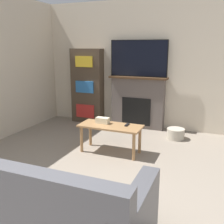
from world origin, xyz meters
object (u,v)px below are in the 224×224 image
object	(u,v)px
couch	(22,205)
bookshelf	(87,86)
tv	(138,58)
storage_basket	(176,134)
fireplace	(138,102)
coffee_table	(110,129)

from	to	relation	value
couch	bookshelf	size ratio (longest dim) A/B	1.40
bookshelf	tv	bearing A→B (deg)	0.09
bookshelf	storage_basket	distance (m)	2.31
fireplace	storage_basket	bearing A→B (deg)	-27.11
tv	couch	bearing A→B (deg)	-90.31
fireplace	tv	world-z (taller)	tv
tv	couch	size ratio (longest dim) A/B	0.52
fireplace	bookshelf	xyz separation A→B (m)	(-1.22, -0.02, 0.28)
fireplace	couch	distance (m)	3.70
coffee_table	storage_basket	size ratio (longest dim) A/B	3.11
couch	storage_basket	size ratio (longest dim) A/B	7.08
couch	bookshelf	world-z (taller)	bookshelf
tv	bookshelf	bearing A→B (deg)	-179.91
coffee_table	bookshelf	bearing A→B (deg)	128.38
storage_basket	tv	bearing A→B (deg)	153.88
coffee_table	fireplace	bearing A→B (deg)	90.14
coffee_table	storage_basket	world-z (taller)	coffee_table
storage_basket	fireplace	bearing A→B (deg)	152.89
fireplace	bookshelf	size ratio (longest dim) A/B	0.74
coffee_table	couch	bearing A→B (deg)	-90.64
fireplace	coffee_table	world-z (taller)	fireplace
fireplace	coffee_table	size ratio (longest dim) A/B	1.20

